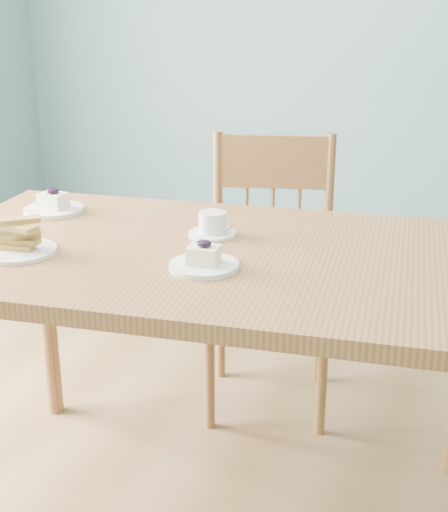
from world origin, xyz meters
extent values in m
cube|color=#67919A|center=(0.00, 2.50, 1.35)|extent=(5.00, 0.01, 2.70)
cube|color=olive|center=(-0.21, 0.19, 0.78)|extent=(1.62, 1.08, 0.04)
cylinder|color=olive|center=(-0.95, 0.45, 0.38)|extent=(0.06, 0.06, 0.76)
cube|color=olive|center=(-0.26, 0.81, 0.45)|extent=(0.55, 0.54, 0.04)
cylinder|color=olive|center=(-0.39, 0.58, 0.22)|extent=(0.04, 0.04, 0.43)
cylinder|color=olive|center=(-0.03, 0.69, 0.22)|extent=(0.04, 0.04, 0.43)
cylinder|color=olive|center=(-0.50, 0.92, 0.22)|extent=(0.04, 0.04, 0.43)
cylinder|color=olive|center=(-0.14, 1.04, 0.22)|extent=(0.04, 0.04, 0.43)
cylinder|color=olive|center=(-0.51, 0.93, 0.72)|extent=(0.03, 0.03, 0.50)
cylinder|color=olive|center=(-0.13, 1.05, 0.72)|extent=(0.03, 0.03, 0.50)
cube|color=olive|center=(-0.32, 0.99, 0.86)|extent=(0.37, 0.14, 0.19)
cylinder|color=olive|center=(-0.41, 0.96, 0.62)|extent=(0.01, 0.01, 0.30)
cylinder|color=olive|center=(-0.32, 0.99, 0.62)|extent=(0.01, 0.01, 0.30)
cylinder|color=olive|center=(-0.23, 1.02, 0.62)|extent=(0.01, 0.01, 0.30)
cylinder|color=silver|center=(-0.17, 0.07, 0.81)|extent=(0.17, 0.17, 0.01)
cube|color=#FFEEC3|center=(-0.17, 0.07, 0.84)|extent=(0.08, 0.07, 0.04)
ellipsoid|color=black|center=(-0.17, 0.07, 0.87)|extent=(0.04, 0.04, 0.02)
sphere|color=black|center=(-0.16, 0.07, 0.87)|extent=(0.01, 0.01, 0.01)
sphere|color=black|center=(-0.18, 0.07, 0.87)|extent=(0.01, 0.01, 0.01)
sphere|color=black|center=(-0.17, 0.06, 0.87)|extent=(0.01, 0.01, 0.01)
cylinder|color=silver|center=(-0.78, 0.32, 0.81)|extent=(0.18, 0.18, 0.01)
cube|color=#FFEEC3|center=(-0.78, 0.32, 0.84)|extent=(0.08, 0.06, 0.04)
ellipsoid|color=black|center=(-0.78, 0.32, 0.87)|extent=(0.04, 0.04, 0.02)
sphere|color=black|center=(-0.77, 0.32, 0.87)|extent=(0.02, 0.02, 0.02)
sphere|color=black|center=(-0.79, 0.33, 0.87)|extent=(0.02, 0.02, 0.02)
sphere|color=black|center=(-0.78, 0.31, 0.87)|extent=(0.02, 0.02, 0.02)
cylinder|color=silver|center=(-0.25, 0.30, 0.81)|extent=(0.13, 0.13, 0.01)
cylinder|color=silver|center=(-0.25, 0.30, 0.84)|extent=(0.08, 0.08, 0.06)
cylinder|color=olive|center=(-0.25, 0.30, 0.87)|extent=(0.06, 0.06, 0.00)
torus|color=silver|center=(-0.22, 0.31, 0.84)|extent=(0.04, 0.02, 0.04)
cylinder|color=silver|center=(-0.65, -0.02, 0.81)|extent=(0.19, 0.19, 0.01)
camera|label=1|loc=(0.50, -1.37, 1.41)|focal=50.00mm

